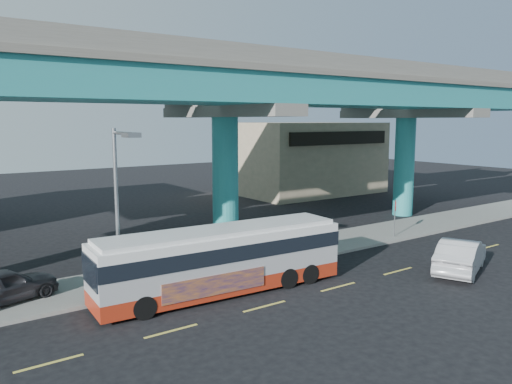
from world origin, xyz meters
TOP-DOWN VIEW (x-y plane):
  - ground at (0.00, 0.00)m, footprint 120.00×120.00m
  - sidewalk at (0.00, 5.50)m, footprint 70.00×4.00m
  - lane_markings at (-0.00, -0.30)m, footprint 58.00×0.12m
  - viaduct at (-0.00, 9.11)m, footprint 52.00×12.40m
  - building_beige at (18.00, 22.98)m, footprint 14.00×10.23m
  - transit_bus at (-4.52, 2.03)m, footprint 10.94×2.96m
  - sedan at (6.35, -2.07)m, footprint 5.32×6.17m
  - parked_car at (-12.27, 5.59)m, footprint 3.70×4.83m
  - street_lamp at (-8.23, 3.47)m, footprint 0.50×2.26m
  - stop_sign at (9.18, 4.18)m, footprint 0.52×0.48m

SIDE VIEW (x-z plane):
  - ground at x=0.00m, z-range 0.00..0.00m
  - lane_markings at x=0.00m, z-range 0.00..0.01m
  - sidewalk at x=0.00m, z-range 0.00..0.15m
  - sedan at x=6.35m, z-range 0.00..1.62m
  - parked_car at x=-12.27m, z-range 0.15..1.51m
  - transit_bus at x=-4.52m, z-range 0.13..2.91m
  - stop_sign at x=9.18m, z-range 0.62..2.88m
  - building_beige at x=18.00m, z-range 0.01..7.01m
  - street_lamp at x=-8.23m, z-range 1.23..7.99m
  - viaduct at x=0.00m, z-range 3.29..14.99m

